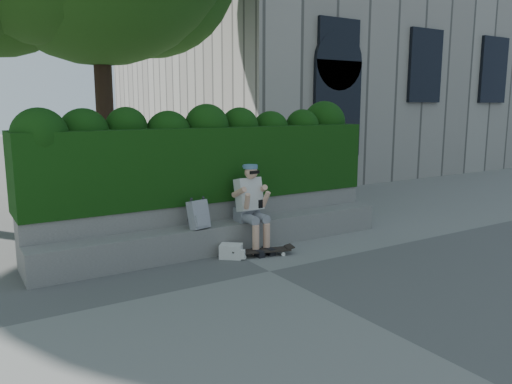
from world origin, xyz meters
TOP-DOWN VIEW (x-y plane):
  - ground at (0.00, 0.00)m, footprint 80.00×80.00m
  - bench_ledge at (0.00, 1.25)m, footprint 6.00×0.45m
  - planter_wall at (0.00, 1.73)m, footprint 6.00×0.50m
  - hedge at (0.00, 1.95)m, footprint 6.00×1.00m
  - person at (0.35, 1.07)m, footprint 0.40×0.76m
  - skateboard at (0.31, 0.68)m, footprint 0.92×0.46m
  - backpack_plaid at (-0.54, 1.15)m, footprint 0.32×0.22m
  - backpack_ground at (-0.15, 0.84)m, footprint 0.41×0.39m

SIDE VIEW (x-z plane):
  - ground at x=0.00m, z-range 0.00..0.00m
  - skateboard at x=0.31m, z-range 0.03..0.12m
  - backpack_ground at x=-0.15m, z-range 0.00..0.22m
  - bench_ledge at x=0.00m, z-range 0.00..0.45m
  - planter_wall at x=0.00m, z-range 0.00..0.75m
  - backpack_plaid at x=-0.54m, z-range 0.45..0.88m
  - person at x=0.35m, z-range 0.06..1.44m
  - hedge at x=0.00m, z-range 0.75..1.95m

